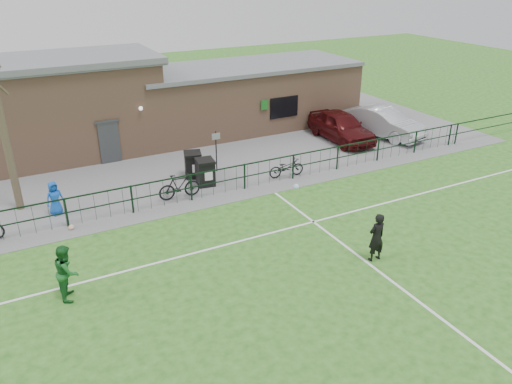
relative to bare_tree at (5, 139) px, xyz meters
name	(u,v)px	position (x,y,z in m)	size (l,w,h in m)	color
ground	(331,291)	(8.00, -10.50, -3.00)	(90.00, 90.00, 0.00)	#285E1B
paving_strip	(181,154)	(8.00, 3.00, -2.99)	(34.00, 13.00, 0.02)	slate
pitch_line_touch	(226,195)	(8.00, -2.70, -3.00)	(28.00, 0.10, 0.01)	white
pitch_line_mid	(268,234)	(8.00, -6.50, -3.00)	(28.00, 0.10, 0.01)	white
pitch_line_perp	(382,274)	(10.00, -10.50, -3.00)	(0.10, 16.00, 0.01)	white
perimeter_fence	(224,181)	(8.00, -2.50, -2.40)	(28.00, 0.10, 1.20)	black
bare_tree	(5,139)	(0.00, 0.00, 0.00)	(0.30, 0.30, 6.00)	#483B2B
wheelie_bin_left	(193,165)	(7.49, -0.13, -2.42)	(0.73, 0.83, 1.11)	black
wheelie_bin_right	(205,173)	(7.64, -1.25, -2.42)	(0.74, 0.84, 1.12)	black
sign_post	(216,151)	(8.73, -0.03, -1.98)	(0.06, 0.06, 2.00)	black
car_maroon	(341,126)	(16.75, 0.97, -2.17)	(1.92, 4.78, 1.63)	#410B0D
car_silver	(383,122)	(19.33, 0.47, -2.16)	(1.73, 4.95, 1.63)	#B8BAC0
bicycle_d	(180,186)	(6.13, -2.08, -2.43)	(0.52, 1.83, 1.10)	black
bicycle_e	(286,168)	(11.34, -2.16, -2.53)	(0.60, 1.72, 0.90)	black
spectator_child	(55,198)	(1.26, -1.23, -2.28)	(0.68, 0.45, 1.40)	blue
goalkeeper_kick	(374,236)	(10.30, -9.63, -2.12)	(1.48, 3.73, 1.73)	black
outfield_player	(67,272)	(0.88, -7.06, -2.13)	(0.85, 0.66, 1.75)	#1B6026
ball_ground	(71,227)	(1.56, -2.80, -2.89)	(0.21, 0.21, 0.21)	white
clubhouse	(145,102)	(7.12, 6.00, -0.78)	(24.25, 5.40, 4.96)	#A7795D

